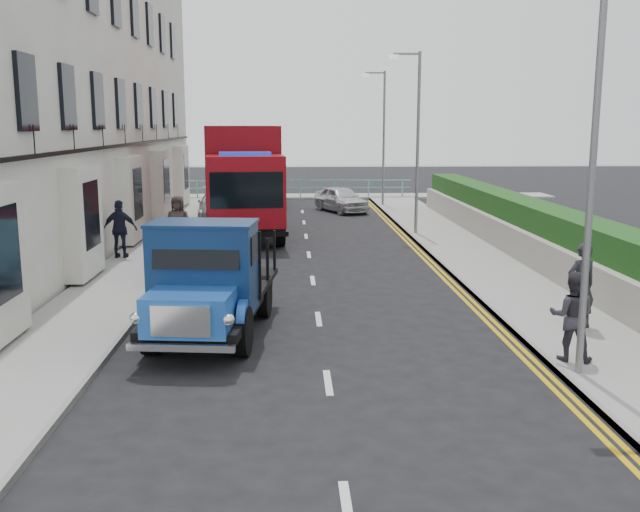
{
  "coord_description": "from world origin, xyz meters",
  "views": [
    {
      "loc": [
        -0.62,
        -13.44,
        4.31
      ],
      "look_at": [
        0.04,
        2.23,
        1.4
      ],
      "focal_mm": 40.0,
      "sensor_mm": 36.0,
      "label": 1
    }
  ],
  "objects_px": {
    "lamp_mid": "(415,132)",
    "red_lorry": "(242,177)",
    "bedford_lorry": "(206,288)",
    "parked_car_front": "(212,273)",
    "pedestrian_east_near": "(581,285)",
    "lamp_far": "(382,130)",
    "lamp_near": "(587,144)"
  },
  "relations": [
    {
      "from": "bedford_lorry",
      "to": "parked_car_front",
      "type": "xyz_separation_m",
      "value": [
        -0.3,
        3.79,
        -0.48
      ]
    },
    {
      "from": "lamp_near",
      "to": "parked_car_front",
      "type": "distance_m",
      "value": 9.79
    },
    {
      "from": "parked_car_front",
      "to": "lamp_far",
      "type": "bearing_deg",
      "value": 65.66
    },
    {
      "from": "red_lorry",
      "to": "parked_car_front",
      "type": "xyz_separation_m",
      "value": [
        -0.1,
        -10.61,
        -1.63
      ]
    },
    {
      "from": "lamp_mid",
      "to": "bedford_lorry",
      "type": "xyz_separation_m",
      "value": [
        -6.48,
        -13.57,
        -2.89
      ]
    },
    {
      "from": "parked_car_front",
      "to": "pedestrian_east_near",
      "type": "relative_size",
      "value": 2.05
    },
    {
      "from": "parked_car_front",
      "to": "lamp_near",
      "type": "bearing_deg",
      "value": -47.96
    },
    {
      "from": "red_lorry",
      "to": "parked_car_front",
      "type": "relative_size",
      "value": 2.26
    },
    {
      "from": "lamp_near",
      "to": "red_lorry",
      "type": "relative_size",
      "value": 0.84
    },
    {
      "from": "lamp_far",
      "to": "bedford_lorry",
      "type": "xyz_separation_m",
      "value": [
        -6.48,
        -23.57,
        -2.89
      ]
    },
    {
      "from": "red_lorry",
      "to": "lamp_near",
      "type": "bearing_deg",
      "value": -74.12
    },
    {
      "from": "lamp_mid",
      "to": "red_lorry",
      "type": "bearing_deg",
      "value": 172.93
    },
    {
      "from": "parked_car_front",
      "to": "pedestrian_east_near",
      "type": "xyz_separation_m",
      "value": [
        7.99,
        -3.52,
        0.39
      ]
    },
    {
      "from": "bedford_lorry",
      "to": "pedestrian_east_near",
      "type": "relative_size",
      "value": 2.93
    },
    {
      "from": "lamp_near",
      "to": "bedford_lorry",
      "type": "bearing_deg",
      "value": 159.47
    },
    {
      "from": "lamp_far",
      "to": "red_lorry",
      "type": "distance_m",
      "value": 11.48
    },
    {
      "from": "red_lorry",
      "to": "pedestrian_east_near",
      "type": "distance_m",
      "value": 16.23
    },
    {
      "from": "parked_car_front",
      "to": "lamp_mid",
      "type": "bearing_deg",
      "value": 49.86
    },
    {
      "from": "lamp_mid",
      "to": "parked_car_front",
      "type": "relative_size",
      "value": 1.9
    },
    {
      "from": "bedford_lorry",
      "to": "red_lorry",
      "type": "relative_size",
      "value": 0.63
    },
    {
      "from": "lamp_mid",
      "to": "red_lorry",
      "type": "height_order",
      "value": "lamp_mid"
    },
    {
      "from": "lamp_near",
      "to": "lamp_far",
      "type": "height_order",
      "value": "same"
    },
    {
      "from": "bedford_lorry",
      "to": "red_lorry",
      "type": "bearing_deg",
      "value": 96.98
    },
    {
      "from": "lamp_mid",
      "to": "lamp_far",
      "type": "relative_size",
      "value": 1.0
    },
    {
      "from": "lamp_far",
      "to": "parked_car_front",
      "type": "xyz_separation_m",
      "value": [
        -6.78,
        -19.78,
        -3.37
      ]
    },
    {
      "from": "bedford_lorry",
      "to": "lamp_near",
      "type": "bearing_deg",
      "value": -14.34
    },
    {
      "from": "lamp_mid",
      "to": "red_lorry",
      "type": "distance_m",
      "value": 6.95
    },
    {
      "from": "red_lorry",
      "to": "bedford_lorry",
      "type": "bearing_deg",
      "value": -94.97
    },
    {
      "from": "bedford_lorry",
      "to": "lamp_mid",
      "type": "bearing_deg",
      "value": 70.67
    },
    {
      "from": "lamp_near",
      "to": "pedestrian_east_near",
      "type": "xyz_separation_m",
      "value": [
        1.22,
        2.7,
        -2.98
      ]
    },
    {
      "from": "lamp_near",
      "to": "parked_car_front",
      "type": "relative_size",
      "value": 1.9
    },
    {
      "from": "lamp_mid",
      "to": "red_lorry",
      "type": "xyz_separation_m",
      "value": [
        -6.68,
        0.83,
        -1.74
      ]
    }
  ]
}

